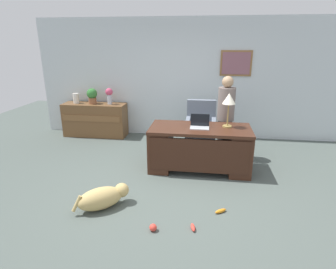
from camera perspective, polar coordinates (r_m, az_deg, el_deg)
ground_plane at (r=4.49m, az=0.82°, el=-10.40°), size 12.00×12.00×0.00m
back_wall at (r=6.57m, az=3.78°, el=11.29°), size 7.00×0.16×2.70m
desk at (r=4.89m, az=6.48°, el=-2.62°), size 1.73×0.81×0.77m
credenza at (r=6.91m, az=-14.67°, el=2.96°), size 1.48×0.50×0.78m
armchair at (r=5.84m, az=6.69°, el=1.41°), size 0.60×0.59×1.02m
person_standing at (r=5.39m, az=11.69°, el=3.49°), size 0.32×0.32×1.58m
dog_lying at (r=3.97m, az=-13.20°, el=-12.46°), size 0.68×0.62×0.30m
laptop at (r=4.78m, az=6.53°, el=2.07°), size 0.32×0.22×0.22m
desk_lamp at (r=4.80m, az=12.38°, el=6.77°), size 0.22×0.22×0.59m
vase_with_flowers at (r=6.64m, az=-11.97°, el=8.08°), size 0.17×0.17×0.37m
vase_empty at (r=6.98m, az=-18.32°, el=7.07°), size 0.14×0.14×0.23m
potted_plant at (r=6.80m, az=-15.30°, el=7.76°), size 0.24×0.24×0.36m
dog_toy_ball at (r=3.53m, az=-3.08°, el=-18.51°), size 0.09×0.09×0.09m
dog_toy_bone at (r=3.90m, az=10.73°, el=-15.15°), size 0.17×0.14×0.05m
dog_toy_plush at (r=3.57m, az=5.13°, el=-18.43°), size 0.08×0.15×0.05m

